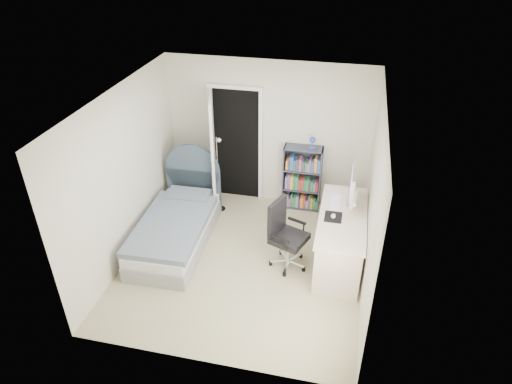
% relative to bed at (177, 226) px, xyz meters
% --- Properties ---
extents(room_shell, '(3.50, 3.70, 2.60)m').
position_rel_bed_xyz_m(room_shell, '(1.12, -0.27, 0.97)').
color(room_shell, '#9B9370').
rests_on(room_shell, ground).
extents(door, '(0.92, 0.80, 2.06)m').
position_rel_bed_xyz_m(door, '(0.38, 1.25, 0.75)').
color(door, black).
rests_on(door, ground).
extents(bed, '(1.01, 2.04, 1.24)m').
position_rel_bed_xyz_m(bed, '(0.00, 0.00, 0.00)').
color(bed, gray).
rests_on(bed, ground).
extents(nightstand, '(0.41, 0.41, 0.60)m').
position_rel_bed_xyz_m(nightstand, '(-0.09, 1.11, 0.11)').
color(nightstand, tan).
rests_on(nightstand, ground).
extents(floor_lamp, '(0.20, 0.20, 1.39)m').
position_rel_bed_xyz_m(floor_lamp, '(0.41, 0.97, 0.29)').
color(floor_lamp, silver).
rests_on(floor_lamp, ground).
extents(bookcase, '(0.64, 0.27, 1.35)m').
position_rel_bed_xyz_m(bookcase, '(1.74, 1.39, 0.25)').
color(bookcase, '#3A3E50').
rests_on(bookcase, ground).
extents(desk, '(0.66, 1.65, 1.35)m').
position_rel_bed_xyz_m(desk, '(2.48, 0.07, 0.16)').
color(desk, beige).
rests_on(desk, ground).
extents(office_chair, '(0.59, 0.60, 1.04)m').
position_rel_bed_xyz_m(office_chair, '(1.69, -0.16, 0.29)').
color(office_chair, silver).
rests_on(office_chair, ground).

